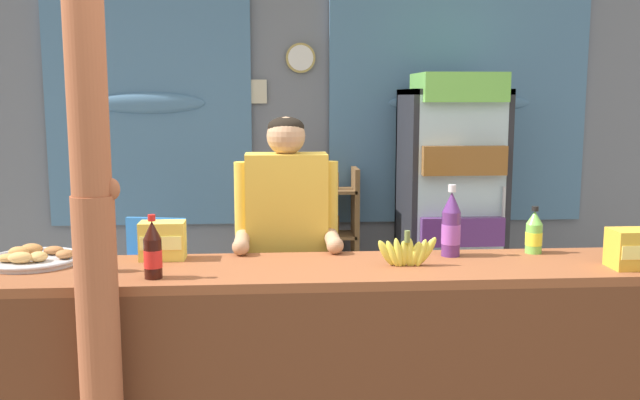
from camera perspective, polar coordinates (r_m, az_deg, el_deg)
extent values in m
plane|color=gray|center=(4.04, -0.02, -16.00)|extent=(7.79, 7.79, 0.00)
cube|color=slate|center=(5.46, -1.36, 5.44)|extent=(5.79, 0.12, 2.76)
cube|color=teal|center=(5.44, -13.91, 8.84)|extent=(1.54, 0.04, 2.07)
ellipsoid|color=teal|center=(5.42, -13.90, 7.75)|extent=(0.84, 0.10, 0.16)
cube|color=teal|center=(5.56, 11.36, 8.91)|extent=(2.02, 0.04, 2.07)
ellipsoid|color=teal|center=(5.54, 11.38, 7.84)|extent=(1.11, 0.10, 0.16)
cylinder|color=tan|center=(5.38, -1.61, 11.60)|extent=(0.23, 0.03, 0.23)
cylinder|color=white|center=(5.37, -1.60, 11.61)|extent=(0.19, 0.01, 0.19)
cube|color=beige|center=(5.37, -5.69, 8.87)|extent=(0.24, 0.02, 0.18)
cube|color=brown|center=(2.99, -0.06, -5.82)|extent=(2.91, 0.54, 0.04)
cube|color=brown|center=(3.53, 24.09, -12.43)|extent=(0.08, 0.49, 0.91)
cylinder|color=#995133|center=(2.79, -17.58, -13.23)|extent=(0.16, 0.16, 1.32)
cylinder|color=#995133|center=(2.61, -18.92, 14.85)|extent=(0.14, 0.14, 1.32)
ellipsoid|color=#995133|center=(2.60, -16.76, 0.87)|extent=(0.06, 0.05, 0.08)
cube|color=#232328|center=(5.48, 9.81, -0.13)|extent=(0.70, 0.04, 1.73)
cube|color=#232328|center=(5.12, 7.05, -0.67)|extent=(0.04, 0.65, 1.73)
cube|color=#232328|center=(5.28, 14.05, -0.58)|extent=(0.04, 0.65, 1.73)
cube|color=#232328|center=(5.13, 10.87, 8.72)|extent=(0.70, 0.65, 0.04)
cube|color=#232328|center=(5.38, 10.36, -9.32)|extent=(0.70, 0.65, 0.08)
cube|color=silver|center=(4.89, 11.54, -0.62)|extent=(0.64, 0.02, 1.57)
cylinder|color=#B7B7BC|center=(4.95, 14.84, -1.21)|extent=(0.02, 0.02, 0.40)
cube|color=silver|center=(5.23, 10.54, -3.02)|extent=(0.62, 0.57, 0.02)
cube|color=#56286B|center=(5.08, 10.95, -2.10)|extent=(0.58, 0.53, 0.20)
cube|color=silver|center=(5.15, 10.69, 2.35)|extent=(0.62, 0.57, 0.02)
cube|color=brown|center=(5.02, 11.10, 3.44)|extent=(0.58, 0.53, 0.20)
cube|color=silver|center=(5.13, 10.84, 7.83)|extent=(0.62, 0.57, 0.02)
cube|color=#75C64C|center=(5.00, 11.27, 9.06)|extent=(0.58, 0.53, 0.20)
cube|color=brown|center=(5.27, -1.87, -3.57)|extent=(0.04, 0.28, 1.14)
cube|color=brown|center=(5.31, 2.89, -3.49)|extent=(0.04, 0.28, 1.14)
cube|color=brown|center=(5.22, 0.52, 0.77)|extent=(0.44, 0.28, 0.02)
cylinder|color=brown|center=(5.20, -0.20, 1.48)|extent=(0.05, 0.05, 0.11)
cylinder|color=brown|center=(5.21, 1.25, 1.59)|extent=(0.05, 0.05, 0.13)
cube|color=brown|center=(5.27, 0.52, -2.93)|extent=(0.44, 0.28, 0.02)
cylinder|color=orange|center=(5.25, -0.20, -2.02)|extent=(0.06, 0.06, 0.15)
cylinder|color=brown|center=(5.26, 1.24, -2.05)|extent=(0.06, 0.06, 0.14)
cube|color=brown|center=(5.35, 0.51, -6.53)|extent=(0.44, 0.28, 0.02)
cylinder|color=#75C64C|center=(5.33, -0.20, -5.66)|extent=(0.05, 0.05, 0.15)
cylinder|color=brown|center=(5.34, 1.23, -5.67)|extent=(0.06, 0.06, 0.14)
cube|color=#3884D6|center=(4.73, -14.05, -6.86)|extent=(0.52, 0.52, 0.04)
cube|color=#3884D6|center=(4.86, -13.27, -3.76)|extent=(0.42, 0.13, 0.40)
cylinder|color=#3884D6|center=(4.70, -17.00, -9.88)|extent=(0.04, 0.04, 0.44)
cylinder|color=#3884D6|center=(4.56, -12.59, -10.29)|extent=(0.04, 0.04, 0.44)
cylinder|color=#3884D6|center=(5.03, -15.18, -8.59)|extent=(0.04, 0.04, 0.44)
cylinder|color=#3884D6|center=(4.90, -11.04, -8.91)|extent=(0.04, 0.04, 0.44)
cube|color=#3884D6|center=(4.78, -16.34, -5.31)|extent=(0.12, 0.40, 0.03)
cube|color=#3884D6|center=(4.64, -11.80, -5.58)|extent=(0.12, 0.40, 0.03)
cylinder|color=#28282D|center=(3.62, -4.07, -11.54)|extent=(0.11, 0.11, 0.87)
cylinder|color=#28282D|center=(3.62, -1.31, -11.50)|extent=(0.11, 0.11, 0.87)
cube|color=gold|center=(3.44, -2.77, -0.53)|extent=(0.40, 0.20, 0.53)
sphere|color=tan|center=(3.40, -2.82, 5.28)|extent=(0.19, 0.19, 0.19)
ellipsoid|color=black|center=(3.41, -2.82, 6.00)|extent=(0.18, 0.18, 0.10)
cylinder|color=gold|center=(3.44, -6.40, 0.11)|extent=(0.08, 0.08, 0.36)
cylinder|color=tan|center=(3.32, -6.45, -3.38)|extent=(0.07, 0.26, 0.07)
sphere|color=tan|center=(3.19, -6.54, -3.86)|extent=(0.08, 0.08, 0.08)
cylinder|color=gold|center=(3.45, 0.83, 0.18)|extent=(0.08, 0.08, 0.36)
cylinder|color=tan|center=(3.33, 1.05, -3.29)|extent=(0.07, 0.26, 0.07)
sphere|color=tan|center=(3.20, 1.25, -3.77)|extent=(0.08, 0.08, 0.08)
cylinder|color=#56286B|center=(3.21, 10.71, -2.76)|extent=(0.08, 0.08, 0.20)
cone|color=#56286B|center=(3.19, 10.79, -0.16)|extent=(0.08, 0.08, 0.09)
cylinder|color=silver|center=(3.18, 10.82, 0.95)|extent=(0.04, 0.04, 0.03)
cylinder|color=purple|center=(3.21, 10.71, -2.76)|extent=(0.09, 0.09, 0.09)
cylinder|color=black|center=(2.85, -13.57, -4.71)|extent=(0.07, 0.07, 0.16)
cone|color=black|center=(2.83, -13.65, -2.41)|extent=(0.07, 0.07, 0.07)
cylinder|color=red|center=(2.82, -13.69, -1.43)|extent=(0.03, 0.03, 0.03)
cylinder|color=red|center=(2.85, -13.57, -4.71)|extent=(0.07, 0.07, 0.07)
cylinder|color=#75C64C|center=(3.37, 17.17, -3.05)|extent=(0.08, 0.08, 0.14)
cone|color=#75C64C|center=(3.35, 17.25, -1.39)|extent=(0.08, 0.08, 0.06)
cylinder|color=black|center=(3.35, 17.28, -0.68)|extent=(0.03, 0.03, 0.02)
cylinder|color=yellow|center=(3.37, 17.17, -3.05)|extent=(0.08, 0.08, 0.06)
cylinder|color=silver|center=(3.02, -17.76, -4.33)|extent=(0.06, 0.06, 0.14)
cone|color=silver|center=(3.00, -17.85, -2.43)|extent=(0.06, 0.06, 0.06)
cylinder|color=blue|center=(3.00, -17.89, -1.62)|extent=(0.03, 0.03, 0.02)
cylinder|color=blue|center=(3.02, -17.76, -4.33)|extent=(0.06, 0.06, 0.06)
cube|color=gold|center=(3.22, 24.14, -3.69)|extent=(0.16, 0.14, 0.17)
cube|color=#FFE26D|center=(3.15, 24.78, -3.96)|extent=(0.15, 0.00, 0.06)
cube|color=#EAD14C|center=(3.17, -12.82, -3.27)|extent=(0.20, 0.12, 0.17)
cube|color=#FFFF8C|center=(3.11, -12.98, -3.50)|extent=(0.18, 0.00, 0.06)
cylinder|color=#BCBCC1|center=(3.28, -22.51, -4.69)|extent=(0.39, 0.39, 0.02)
torus|color=#BCBCC1|center=(3.28, -22.52, -4.45)|extent=(0.41, 0.41, 0.02)
ellipsoid|color=#A36638|center=(3.25, -20.24, -4.19)|extent=(0.08, 0.08, 0.04)
ellipsoid|color=#A36638|center=(3.35, -21.05, -3.88)|extent=(0.09, 0.07, 0.04)
ellipsoid|color=#B2753D|center=(3.37, -22.65, -3.77)|extent=(0.10, 0.08, 0.05)
ellipsoid|color=#C68947|center=(3.34, -23.52, -3.95)|extent=(0.09, 0.06, 0.05)
ellipsoid|color=#C68947|center=(3.27, -24.24, -4.37)|extent=(0.10, 0.06, 0.04)
ellipsoid|color=tan|center=(3.23, -23.41, -4.37)|extent=(0.10, 0.07, 0.05)
ellipsoid|color=tan|center=(3.23, -22.15, -4.33)|extent=(0.08, 0.08, 0.04)
ellipsoid|color=#DBCC42|center=(2.99, 5.46, -4.36)|extent=(0.10, 0.03, 0.13)
ellipsoid|color=#DBCC42|center=(2.99, 5.96, -4.42)|extent=(0.07, 0.04, 0.13)
ellipsoid|color=#DBCC42|center=(2.99, 6.45, -4.35)|extent=(0.05, 0.04, 0.13)
ellipsoid|color=#DBCC42|center=(3.00, 6.90, -4.43)|extent=(0.04, 0.04, 0.12)
ellipsoid|color=#DBCC42|center=(3.01, 7.36, -4.31)|extent=(0.04, 0.04, 0.13)
ellipsoid|color=#DBCC42|center=(3.01, 7.87, -4.43)|extent=(0.07, 0.04, 0.12)
ellipsoid|color=#DBCC42|center=(3.01, 8.34, -4.35)|extent=(0.07, 0.03, 0.13)
ellipsoid|color=#DBCC42|center=(3.02, 8.78, -4.17)|extent=(0.11, 0.04, 0.14)
cylinder|color=olive|center=(2.98, 7.19, -3.00)|extent=(0.02, 0.02, 0.05)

